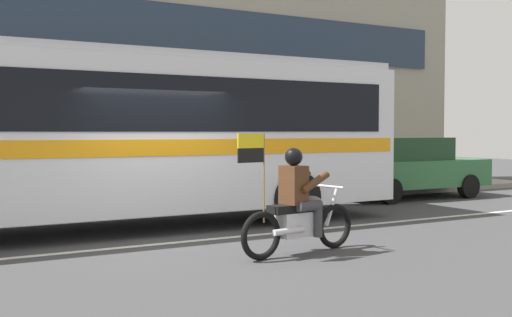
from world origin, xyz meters
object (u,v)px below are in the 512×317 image
parked_sedan_curbside (407,167)px  motorcycle_with_rider (298,209)px  transit_bus (127,127)px  fire_hydrant (242,181)px

parked_sedan_curbside → motorcycle_with_rider: bearing=-143.7°
transit_bus → fire_hydrant: transit_bus is taller
motorcycle_with_rider → fire_hydrant: (2.44, 6.43, -0.15)m
motorcycle_with_rider → fire_hydrant: 6.88m
motorcycle_with_rider → fire_hydrant: motorcycle_with_rider is taller
transit_bus → fire_hydrant: bearing=36.5°
motorcycle_with_rider → fire_hydrant: size_ratio=2.90×
transit_bus → parked_sedan_curbside: bearing=9.6°
transit_bus → parked_sedan_curbside: 8.35m
parked_sedan_curbside → fire_hydrant: (-4.26, 1.51, -0.33)m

